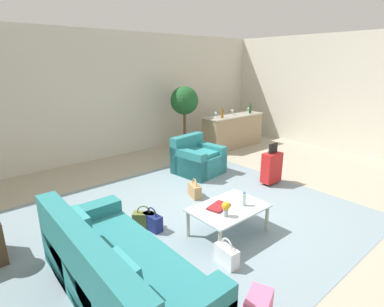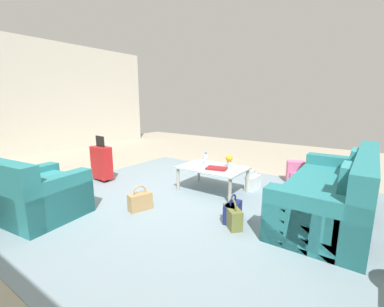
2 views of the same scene
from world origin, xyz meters
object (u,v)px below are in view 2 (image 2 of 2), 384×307
at_px(handbag_olive, 233,217).
at_px(coffee_table_book, 217,168).
at_px(armchair, 37,197).
at_px(coffee_table, 213,170).
at_px(suitcase_red, 102,162).
at_px(backpack_pink, 295,172).
at_px(handbag_tan, 140,201).
at_px(handbag_white, 253,182).
at_px(water_bottle, 206,159).
at_px(flower_vase, 229,160).
at_px(couch, 337,195).
at_px(handbag_navy, 233,212).

bearing_deg(handbag_olive, coffee_table_book, -49.62).
relative_size(armchair, coffee_table, 0.94).
xyz_separation_m(coffee_table, suitcase_red, (2.00, 0.70, -0.01)).
xyz_separation_m(handbag_olive, backpack_pink, (-0.17, -2.21, 0.06)).
xyz_separation_m(coffee_table_book, suitcase_red, (2.12, 0.62, -0.07)).
xyz_separation_m(coffee_table_book, backpack_pink, (-0.88, -1.37, -0.24)).
bearing_deg(coffee_table, handbag_tan, 70.74).
distance_m(handbag_white, handbag_tan, 1.93).
relative_size(water_bottle, suitcase_red, 0.24).
xyz_separation_m(water_bottle, handbag_white, (-0.72, -0.36, -0.38)).
distance_m(water_bottle, flower_vase, 0.42).
relative_size(coffee_table_book, backpack_pink, 0.80).
height_order(couch, coffee_table, couch).
bearing_deg(handbag_white, couch, 164.15).
relative_size(water_bottle, backpack_pink, 0.51).
height_order(handbag_navy, handbag_olive, same).
height_order(couch, handbag_white, couch).
bearing_deg(handbag_navy, handbag_tan, 20.13).
relative_size(armchair, handbag_white, 2.78).
height_order(handbag_olive, handbag_tan, same).
height_order(coffee_table, handbag_white, coffee_table).
bearing_deg(armchair, handbag_olive, -149.53).
height_order(couch, water_bottle, couch).
relative_size(couch, coffee_table, 2.15).
xyz_separation_m(handbag_tan, backpack_pink, (-1.43, -2.51, 0.06)).
bearing_deg(armchair, coffee_table, -120.83).
relative_size(couch, flower_vase, 11.14).
height_order(suitcase_red, handbag_white, suitcase_red).
bearing_deg(suitcase_red, handbag_tan, 161.57).
distance_m(coffee_table_book, handbag_olive, 1.14).
bearing_deg(backpack_pink, armchair, 56.40).
height_order(flower_vase, handbag_navy, flower_vase).
xyz_separation_m(couch, backpack_pink, (0.79, -1.19, -0.11)).
bearing_deg(water_bottle, coffee_table_book, 150.64).
height_order(coffee_table_book, flower_vase, flower_vase).
distance_m(flower_vase, handbag_olive, 1.30).
xyz_separation_m(water_bottle, suitcase_red, (1.80, 0.80, -0.15)).
bearing_deg(couch, handbag_white, -15.85).
relative_size(coffee_table, coffee_table_book, 3.33).
height_order(coffee_table_book, backpack_pink, coffee_table_book).
bearing_deg(handbag_navy, handbag_olive, 116.26).
height_order(handbag_navy, backpack_pink, backpack_pink).
relative_size(coffee_table_book, handbag_olive, 0.89).
height_order(handbag_olive, backpack_pink, backpack_pink).
bearing_deg(handbag_navy, armchair, 33.80).
bearing_deg(coffee_table_book, suitcase_red, 3.03).
distance_m(handbag_navy, backpack_pink, 2.09).
relative_size(coffee_table, handbag_tan, 2.97).
relative_size(couch, handbag_olive, 6.38).
xyz_separation_m(couch, handbag_navy, (1.03, 0.89, -0.17)).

